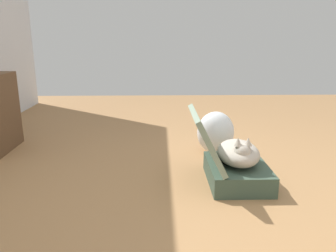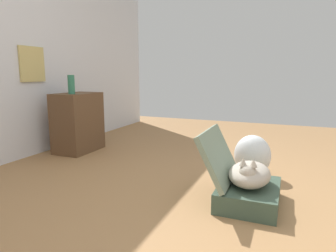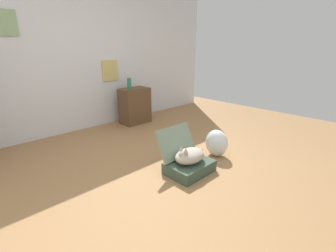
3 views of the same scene
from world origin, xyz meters
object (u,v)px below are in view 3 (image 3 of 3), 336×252
(vase_tall, at_px, (129,84))
(side_table, at_px, (135,106))
(suitcase_base, at_px, (189,167))
(plastic_bag_white, at_px, (217,143))
(cat, at_px, (189,156))

(vase_tall, bearing_deg, side_table, 20.07)
(suitcase_base, xyz_separation_m, side_table, (0.72, 2.04, 0.27))
(suitcase_base, bearing_deg, plastic_bag_white, 4.98)
(plastic_bag_white, distance_m, vase_tall, 2.03)
(suitcase_base, distance_m, cat, 0.15)
(plastic_bag_white, relative_size, side_table, 0.54)
(cat, height_order, vase_tall, vase_tall)
(cat, height_order, side_table, side_table)
(side_table, xyz_separation_m, vase_tall, (-0.13, -0.05, 0.44))
(suitcase_base, distance_m, vase_tall, 2.19)
(cat, relative_size, side_table, 0.71)
(cat, bearing_deg, side_table, 70.27)
(suitcase_base, height_order, vase_tall, vase_tall)
(plastic_bag_white, bearing_deg, suitcase_base, -175.02)
(suitcase_base, xyz_separation_m, cat, (-0.01, 0.00, 0.15))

